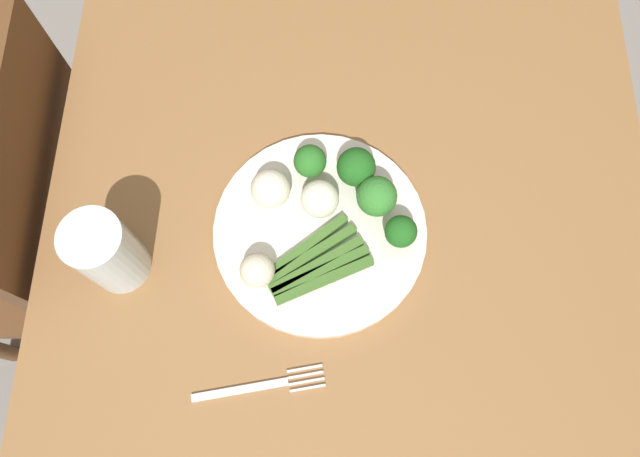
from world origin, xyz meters
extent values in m
cube|color=gray|center=(0.00, 0.00, -0.01)|extent=(6.00, 6.00, 0.02)
cube|color=olive|center=(0.00, 0.00, 0.72)|extent=(1.14, 0.83, 0.04)
cylinder|color=olive|center=(-0.51, -0.36, 0.35)|extent=(0.07, 0.07, 0.70)
cylinder|color=olive|center=(-0.51, 0.36, 0.35)|extent=(0.07, 0.07, 0.70)
cube|color=brown|center=(-0.14, -0.64, 0.46)|extent=(0.41, 0.41, 0.02)
cube|color=brown|center=(-0.15, -0.45, 0.67)|extent=(0.38, 0.04, 0.40)
cylinder|color=brown|center=(-0.31, -0.47, 0.23)|extent=(0.04, 0.04, 0.45)
cylinder|color=brown|center=(0.03, -0.46, 0.23)|extent=(0.04, 0.04, 0.45)
cylinder|color=silver|center=(-0.05, -0.04, 0.75)|extent=(0.28, 0.28, 0.01)
cube|color=#3D6626|center=(0.02, -0.03, 0.76)|extent=(0.07, 0.13, 0.01)
cube|color=#3D6626|center=(0.01, -0.04, 0.76)|extent=(0.07, 0.13, 0.01)
cube|color=#3D6626|center=(0.00, -0.04, 0.76)|extent=(0.08, 0.12, 0.01)
cube|color=#3D6626|center=(-0.01, -0.05, 0.76)|extent=(0.09, 0.12, 0.01)
cube|color=#3D6626|center=(-0.02, -0.06, 0.76)|extent=(0.09, 0.11, 0.01)
cylinder|color=#609E3D|center=(-0.08, 0.03, 0.76)|extent=(0.02, 0.02, 0.02)
sphere|color=#337A2D|center=(-0.08, 0.03, 0.79)|extent=(0.05, 0.05, 0.05)
cylinder|color=#568E33|center=(-0.14, -0.06, 0.76)|extent=(0.02, 0.02, 0.02)
sphere|color=#286B23|center=(-0.14, -0.06, 0.79)|extent=(0.04, 0.04, 0.04)
cylinder|color=#4C7F2B|center=(-0.13, 0.01, 0.76)|extent=(0.02, 0.02, 0.02)
sphere|color=#1E5B1C|center=(-0.13, 0.01, 0.79)|extent=(0.05, 0.05, 0.05)
cylinder|color=#4C7F2B|center=(-0.04, 0.06, 0.76)|extent=(0.01, 0.01, 0.01)
sphere|color=#1E5B1C|center=(-0.04, 0.06, 0.79)|extent=(0.04, 0.04, 0.04)
sphere|color=silver|center=(-0.10, -0.11, 0.78)|extent=(0.05, 0.05, 0.05)
sphere|color=silver|center=(-0.08, -0.04, 0.78)|extent=(0.05, 0.05, 0.05)
sphere|color=beige|center=(0.01, -0.12, 0.78)|extent=(0.04, 0.04, 0.04)
cube|color=silver|center=(0.16, -0.13, 0.74)|extent=(0.03, 0.12, 0.00)
cube|color=silver|center=(0.15, -0.05, 0.74)|extent=(0.01, 0.04, 0.00)
cube|color=silver|center=(0.14, -0.05, 0.74)|extent=(0.01, 0.04, 0.00)
cube|color=silver|center=(0.14, -0.05, 0.74)|extent=(0.01, 0.04, 0.00)
cube|color=silver|center=(0.13, -0.06, 0.74)|extent=(0.01, 0.04, 0.00)
cylinder|color=silver|center=(0.00, -0.30, 0.80)|extent=(0.08, 0.08, 0.12)
camera|label=1|loc=(0.20, -0.04, 1.49)|focal=32.96mm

